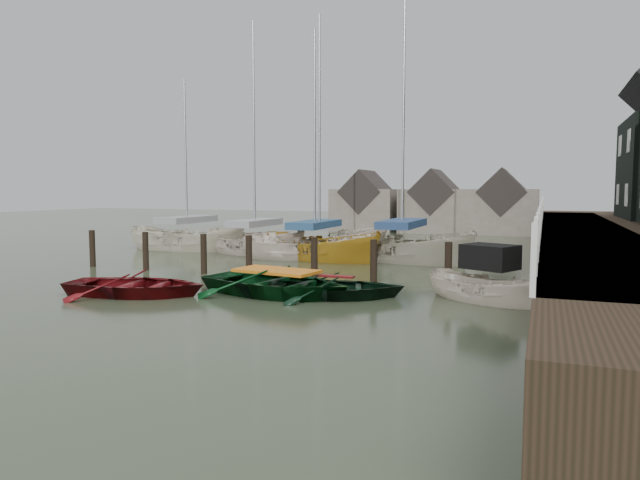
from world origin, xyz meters
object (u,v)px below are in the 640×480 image
at_px(rowboat_dkgreen, 336,297).
at_px(sailboat_b, 315,256).
at_px(rowboat_red, 136,295).
at_px(sailboat_d, 402,259).
at_px(motorboat, 488,297).
at_px(sailboat_a, 255,252).
at_px(sailboat_e, 188,249).
at_px(rowboat_green, 277,295).
at_px(sailboat_c, 319,259).

xyz_separation_m(rowboat_dkgreen, sailboat_b, (-3.96, 8.22, 0.06)).
distance_m(rowboat_red, sailboat_d, 11.58).
height_order(rowboat_dkgreen, motorboat, motorboat).
height_order(sailboat_a, sailboat_e, sailboat_a).
xyz_separation_m(sailboat_b, sailboat_d, (3.74, 0.40, 0.00)).
height_order(rowboat_red, sailboat_b, sailboat_b).
xyz_separation_m(motorboat, sailboat_e, (-15.01, 8.13, -0.06)).
relative_size(rowboat_dkgreen, sailboat_a, 0.32).
distance_m(rowboat_green, sailboat_c, 8.42).
bearing_deg(sailboat_e, sailboat_c, -99.47).
bearing_deg(motorboat, sailboat_e, 87.67).
relative_size(sailboat_a, sailboat_d, 0.94).
bearing_deg(rowboat_dkgreen, sailboat_c, 6.43).
relative_size(rowboat_dkgreen, sailboat_b, 0.35).
relative_size(sailboat_c, sailboat_d, 0.91).
height_order(rowboat_green, sailboat_b, sailboat_b).
height_order(rowboat_red, sailboat_d, sailboat_d).
height_order(rowboat_red, motorboat, motorboat).
distance_m(rowboat_red, sailboat_b, 10.09).
bearing_deg(sailboat_e, motorboat, -118.98).
relative_size(rowboat_dkgreen, sailboat_d, 0.30).
xyz_separation_m(rowboat_red, sailboat_e, (-5.76, 10.82, 0.06)).
distance_m(motorboat, sailboat_b, 10.76).
distance_m(rowboat_red, sailboat_c, 9.80).
height_order(motorboat, sailboat_d, sailboat_d).
height_order(rowboat_dkgreen, sailboat_a, sailboat_a).
xyz_separation_m(sailboat_a, sailboat_e, (-3.93, 0.33, -0.01)).
bearing_deg(sailboat_a, rowboat_red, -148.60).
xyz_separation_m(rowboat_dkgreen, motorboat, (3.94, 0.92, 0.12)).
bearing_deg(motorboat, rowboat_green, 128.53).
distance_m(sailboat_a, sailboat_b, 3.22).
distance_m(sailboat_d, sailboat_e, 10.86).
bearing_deg(motorboat, sailboat_a, 80.97).
height_order(rowboat_dkgreen, sailboat_d, sailboat_d).
height_order(rowboat_green, motorboat, motorboat).
distance_m(rowboat_dkgreen, motorboat, 4.05).
bearing_deg(sailboat_d, sailboat_a, 109.68).
bearing_deg(rowboat_dkgreen, sailboat_a, 21.12).
height_order(rowboat_dkgreen, sailboat_e, sailboat_e).
bearing_deg(rowboat_red, sailboat_c, -21.59).
distance_m(rowboat_dkgreen, sailboat_b, 9.13).
bearing_deg(rowboat_green, sailboat_e, 54.05).
xyz_separation_m(sailboat_a, sailboat_c, (3.53, -0.84, -0.05)).
height_order(rowboat_red, rowboat_dkgreen, rowboat_red).
relative_size(rowboat_green, motorboat, 1.16).
bearing_deg(rowboat_green, sailboat_a, 40.16).
relative_size(motorboat, sailboat_c, 0.34).
bearing_deg(rowboat_dkgreen, rowboat_red, 90.23).
bearing_deg(rowboat_red, sailboat_a, -1.69).
bearing_deg(rowboat_green, sailboat_b, 24.00).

